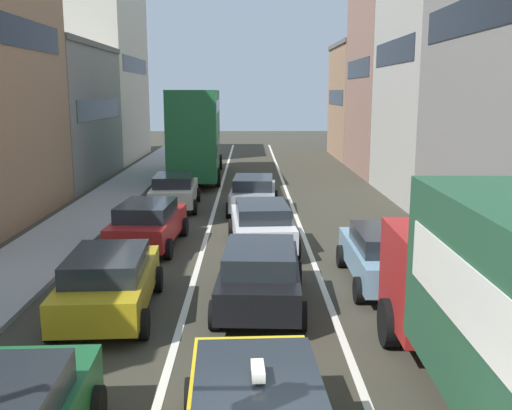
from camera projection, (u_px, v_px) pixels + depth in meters
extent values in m
cube|color=#9A9A9A|center=(102.00, 205.00, 25.72)|extent=(2.60, 64.00, 0.14)
cube|color=silver|center=(215.00, 206.00, 25.79)|extent=(0.16, 60.00, 0.01)
cube|color=silver|center=(292.00, 206.00, 25.83)|extent=(0.16, 60.00, 0.01)
cube|color=black|center=(19.00, 32.00, 20.92)|extent=(0.02, 8.80, 1.10)
cube|color=gray|center=(37.00, 116.00, 32.33)|extent=(7.00, 10.90, 7.32)
cube|color=black|center=(100.00, 109.00, 32.30)|extent=(0.02, 8.80, 1.10)
cube|color=#66605B|center=(32.00, 45.00, 31.60)|extent=(7.20, 10.90, 0.30)
cube|color=beige|center=(88.00, 74.00, 42.63)|extent=(7.00, 10.90, 12.49)
cube|color=black|center=(136.00, 65.00, 42.55)|extent=(0.02, 8.80, 1.10)
cube|color=#9E7556|center=(381.00, 103.00, 44.37)|extent=(7.00, 8.70, 8.28)
cube|color=black|center=(336.00, 97.00, 44.25)|extent=(0.02, 7.04, 1.10)
cube|color=#66605B|center=(384.00, 45.00, 43.55)|extent=(7.20, 8.70, 0.30)
cube|color=#936B5B|center=(415.00, 78.00, 35.42)|extent=(7.00, 8.70, 11.54)
cube|color=black|center=(358.00, 69.00, 35.27)|extent=(0.02, 7.04, 1.10)
cube|color=#B2ADA3|center=(469.00, 66.00, 26.72)|extent=(7.00, 8.70, 12.27)
cube|color=black|center=(393.00, 52.00, 26.56)|extent=(0.02, 7.04, 1.10)
cube|color=black|center=(464.00, 17.00, 17.83)|extent=(0.02, 7.04, 1.10)
cube|color=#A51E1E|center=(454.00, 278.00, 11.27)|extent=(2.45, 2.45, 1.90)
cube|color=black|center=(437.00, 243.00, 12.38)|extent=(2.02, 0.07, 0.70)
cube|color=white|center=(460.00, 293.00, 7.39)|extent=(0.12, 4.48, 0.90)
cylinder|color=black|center=(389.00, 323.00, 11.54)|extent=(0.32, 0.97, 0.96)
cylinder|color=black|center=(511.00, 323.00, 11.52)|extent=(0.32, 0.97, 0.96)
cube|color=#1E2328|center=(258.00, 398.00, 7.24)|extent=(1.68, 2.47, 0.52)
cube|color=#F2EACC|center=(258.00, 371.00, 7.17)|extent=(0.18, 0.45, 0.12)
cylinder|color=black|center=(192.00, 398.00, 8.99)|extent=(0.25, 0.65, 0.64)
cylinder|color=black|center=(311.00, 395.00, 9.09)|extent=(0.25, 0.65, 0.64)
cylinder|color=black|center=(96.00, 407.00, 8.75)|extent=(0.25, 0.65, 0.64)
cube|color=black|center=(260.00, 278.00, 13.69)|extent=(2.01, 4.38, 0.70)
cube|color=#1E2328|center=(260.00, 257.00, 13.38)|extent=(1.70, 2.48, 0.52)
cylinder|color=black|center=(227.00, 273.00, 15.22)|extent=(0.25, 0.65, 0.64)
cylinder|color=black|center=(297.00, 274.00, 15.15)|extent=(0.25, 0.65, 0.64)
cylinder|color=black|center=(215.00, 315.00, 12.36)|extent=(0.25, 0.65, 0.64)
cylinder|color=black|center=(301.00, 316.00, 12.29)|extent=(0.25, 0.65, 0.64)
cube|color=#B29319|center=(110.00, 285.00, 13.17)|extent=(2.02, 4.39, 0.70)
cube|color=#1E2328|center=(107.00, 264.00, 12.86)|extent=(1.71, 2.49, 0.52)
cylinder|color=black|center=(84.00, 281.00, 14.61)|extent=(0.25, 0.65, 0.64)
cylinder|color=black|center=(158.00, 279.00, 14.72)|extent=(0.25, 0.65, 0.64)
cylinder|color=black|center=(51.00, 327.00, 11.74)|extent=(0.25, 0.65, 0.64)
cylinder|color=black|center=(143.00, 324.00, 11.86)|extent=(0.25, 0.65, 0.64)
cube|color=silver|center=(262.00, 227.00, 18.81)|extent=(2.06, 4.40, 0.70)
cube|color=#1E2328|center=(262.00, 212.00, 18.51)|extent=(1.73, 2.50, 0.52)
cylinder|color=black|center=(232.00, 228.00, 20.24)|extent=(0.26, 0.65, 0.64)
cylinder|color=black|center=(284.00, 227.00, 20.37)|extent=(0.26, 0.65, 0.64)
cylinder|color=black|center=(235.00, 250.00, 17.38)|extent=(0.26, 0.65, 0.64)
cylinder|color=black|center=(296.00, 249.00, 17.51)|extent=(0.26, 0.65, 0.64)
cube|color=#A51E1E|center=(148.00, 226.00, 18.95)|extent=(2.05, 4.40, 0.70)
cube|color=#1E2328|center=(146.00, 211.00, 18.65)|extent=(1.72, 2.50, 0.52)
cylinder|color=black|center=(132.00, 226.00, 20.49)|extent=(0.26, 0.65, 0.64)
cylinder|color=black|center=(184.00, 227.00, 20.41)|extent=(0.26, 0.65, 0.64)
cylinder|color=black|center=(108.00, 248.00, 17.62)|extent=(0.26, 0.65, 0.64)
cylinder|color=black|center=(168.00, 249.00, 17.54)|extent=(0.26, 0.65, 0.64)
cube|color=gray|center=(253.00, 195.00, 24.58)|extent=(2.00, 4.38, 0.70)
cube|color=#1E2328|center=(253.00, 183.00, 24.28)|extent=(1.69, 2.48, 0.52)
cylinder|color=black|center=(234.00, 197.00, 26.12)|extent=(0.25, 0.65, 0.64)
cylinder|color=black|center=(275.00, 198.00, 26.05)|extent=(0.25, 0.65, 0.64)
cylinder|color=black|center=(229.00, 210.00, 23.25)|extent=(0.25, 0.65, 0.64)
cylinder|color=black|center=(275.00, 211.00, 23.19)|extent=(0.25, 0.65, 0.64)
cube|color=beige|center=(175.00, 193.00, 25.25)|extent=(1.96, 4.36, 0.70)
cube|color=#1E2328|center=(174.00, 181.00, 24.94)|extent=(1.67, 2.47, 0.52)
cylinder|color=black|center=(157.00, 195.00, 26.70)|extent=(0.24, 0.65, 0.64)
cylinder|color=black|center=(198.00, 195.00, 26.79)|extent=(0.24, 0.65, 0.64)
cylinder|color=black|center=(149.00, 207.00, 23.84)|extent=(0.24, 0.65, 0.64)
cylinder|color=black|center=(194.00, 207.00, 23.93)|extent=(0.24, 0.65, 0.64)
cube|color=#759EB7|center=(385.00, 259.00, 15.28)|extent=(1.84, 4.32, 0.70)
cube|color=#1E2328|center=(387.00, 240.00, 14.97)|extent=(1.61, 2.42, 0.52)
cylinder|color=black|center=(341.00, 256.00, 16.78)|extent=(0.23, 0.64, 0.64)
cylinder|color=black|center=(405.00, 256.00, 16.78)|extent=(0.23, 0.64, 0.64)
cylinder|color=black|center=(359.00, 290.00, 13.91)|extent=(0.23, 0.64, 0.64)
cylinder|color=black|center=(436.00, 290.00, 13.91)|extent=(0.23, 0.64, 0.64)
cube|color=#1E6033|center=(197.00, 149.00, 33.62)|extent=(2.85, 10.58, 2.40)
cube|color=black|center=(197.00, 143.00, 33.55)|extent=(2.86, 9.95, 0.70)
cube|color=#1E6033|center=(196.00, 109.00, 33.18)|extent=(2.85, 10.58, 2.16)
cube|color=black|center=(196.00, 105.00, 33.14)|extent=(2.86, 9.95, 0.64)
cylinder|color=black|center=(181.00, 162.00, 37.50)|extent=(0.33, 1.01, 1.00)
cylinder|color=black|center=(220.00, 162.00, 37.61)|extent=(0.33, 1.01, 1.00)
cylinder|color=black|center=(170.00, 178.00, 30.71)|extent=(0.33, 1.01, 1.00)
cylinder|color=black|center=(218.00, 178.00, 30.82)|extent=(0.33, 1.01, 1.00)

